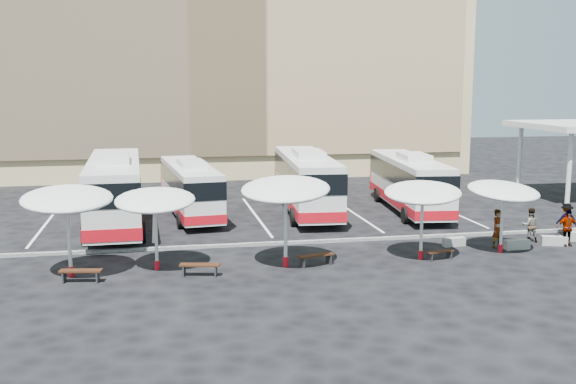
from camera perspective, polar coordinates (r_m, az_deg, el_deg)
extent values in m
plane|color=black|center=(32.72, -0.72, -4.69)|extent=(120.00, 120.00, 0.00)
cube|color=tan|center=(63.68, -6.01, 13.35)|extent=(42.00, 18.00, 25.00)
cube|color=tan|center=(54.61, -5.14, 13.53)|extent=(40.00, 0.30, 20.00)
cylinder|color=silver|center=(46.37, 22.71, 1.74)|extent=(0.30, 0.30, 4.80)
cylinder|color=silver|center=(51.44, 19.03, 2.62)|extent=(0.30, 0.30, 4.80)
cube|color=black|center=(33.18, -0.88, -4.36)|extent=(34.00, 0.25, 0.15)
cube|color=white|center=(40.54, -19.79, -2.51)|extent=(0.15, 12.00, 0.01)
cube|color=white|center=(40.04, -11.27, -2.28)|extent=(0.15, 12.00, 0.01)
cube|color=white|center=(40.43, -2.74, -2.00)|extent=(0.15, 12.00, 0.01)
cube|color=white|center=(41.69, 5.45, -1.69)|extent=(0.15, 12.00, 0.01)
cube|color=white|center=(43.75, 13.02, -1.37)|extent=(0.15, 12.00, 0.01)
cube|color=silver|center=(38.26, -14.46, 0.26)|extent=(3.12, 13.00, 3.23)
cube|color=black|center=(38.17, -14.50, 1.22)|extent=(3.18, 13.06, 1.18)
cube|color=#B80D18|center=(38.45, -14.39, -1.48)|extent=(3.18, 13.06, 0.59)
cube|color=#B80D18|center=(44.76, -14.21, 0.49)|extent=(2.76, 0.31, 1.51)
cube|color=silver|center=(36.96, -14.61, 2.81)|extent=(1.83, 3.28, 0.43)
cylinder|color=black|center=(42.29, -16.07, -1.12)|extent=(0.41, 1.09, 1.08)
cylinder|color=black|center=(42.21, -12.42, -0.99)|extent=(0.41, 1.09, 1.08)
cylinder|color=black|center=(34.38, -16.78, -3.48)|extent=(0.41, 1.09, 1.08)
cylinder|color=black|center=(34.29, -12.28, -3.33)|extent=(0.41, 1.09, 1.08)
cube|color=silver|center=(40.57, -8.30, 0.42)|extent=(3.30, 10.80, 2.66)
cube|color=black|center=(40.50, -8.32, 1.17)|extent=(3.36, 10.86, 0.97)
cube|color=#B80D18|center=(40.73, -8.27, -0.93)|extent=(3.36, 10.86, 0.49)
cube|color=#B80D18|center=(45.88, -9.28, 0.57)|extent=(2.27, 0.41, 1.24)
cube|color=silver|center=(39.50, -8.16, 2.39)|extent=(1.68, 2.79, 0.35)
cylinder|color=black|center=(43.67, -10.31, -0.71)|extent=(0.40, 0.91, 0.89)
cylinder|color=black|center=(43.97, -7.45, -0.58)|extent=(0.40, 0.91, 0.89)
cylinder|color=black|center=(37.19, -9.12, -2.41)|extent=(0.40, 0.91, 0.89)
cylinder|color=black|center=(37.54, -5.77, -2.23)|extent=(0.40, 0.91, 0.89)
cube|color=silver|center=(41.21, 1.54, 1.01)|extent=(3.40, 12.36, 3.05)
cube|color=black|center=(41.13, 1.54, 1.86)|extent=(3.47, 12.43, 1.12)
cube|color=#B80D18|center=(41.38, 1.53, -0.52)|extent=(3.47, 12.43, 0.56)
cube|color=#B80D18|center=(47.30, 0.45, 1.15)|extent=(2.61, 0.39, 1.42)
cube|color=silver|center=(40.00, 1.76, 3.26)|extent=(1.84, 3.16, 0.41)
cylinder|color=black|center=(44.77, -0.75, -0.24)|extent=(0.43, 1.04, 1.02)
cylinder|color=black|center=(45.11, 2.47, -0.17)|extent=(0.43, 1.04, 1.02)
cylinder|color=black|center=(37.31, 0.50, -2.15)|extent=(0.43, 1.04, 1.02)
cylinder|color=black|center=(37.72, 4.34, -2.05)|extent=(0.43, 1.04, 1.02)
cube|color=silver|center=(42.31, 10.21, 0.91)|extent=(3.52, 11.60, 2.86)
cube|color=black|center=(42.23, 10.23, 1.68)|extent=(3.58, 11.67, 1.05)
cube|color=#B80D18|center=(42.47, 10.17, -0.49)|extent=(3.58, 11.67, 0.52)
cube|color=#B80D18|center=(47.88, 8.38, 1.05)|extent=(2.44, 0.43, 1.33)
cube|color=silver|center=(41.20, 10.62, 2.94)|extent=(1.80, 2.99, 0.38)
cylinder|color=black|center=(45.42, 7.60, -0.22)|extent=(0.43, 0.98, 0.95)
cylinder|color=black|center=(46.01, 10.50, -0.18)|extent=(0.43, 0.98, 0.95)
cylinder|color=black|center=(38.61, 9.93, -1.95)|extent=(0.43, 0.98, 0.95)
cylinder|color=black|center=(39.29, 13.29, -1.87)|extent=(0.43, 0.98, 0.95)
cylinder|color=silver|center=(28.85, -18.03, -3.78)|extent=(0.17, 0.17, 3.20)
cylinder|color=#B80D18|center=(29.18, -17.90, -6.44)|extent=(0.26, 0.26, 0.43)
ellipsoid|color=silver|center=(28.54, -18.20, -0.54)|extent=(4.06, 4.10, 1.10)
cylinder|color=silver|center=(29.04, -11.10, -3.65)|extent=(0.15, 0.15, 2.97)
cylinder|color=#B80D18|center=(29.34, -11.03, -6.10)|extent=(0.24, 0.24, 0.40)
ellipsoid|color=silver|center=(28.74, -11.20, -0.67)|extent=(3.68, 3.72, 1.02)
cylinder|color=silver|center=(28.90, -0.21, -3.14)|extent=(0.20, 0.20, 3.36)
cylinder|color=#B80D18|center=(29.25, -0.20, -5.92)|extent=(0.32, 0.32, 0.45)
ellipsoid|color=silver|center=(28.58, -0.21, 0.26)|extent=(4.92, 4.95, 1.15)
cylinder|color=silver|center=(30.78, 11.24, -2.89)|extent=(0.18, 0.18, 3.01)
cylinder|color=#B80D18|center=(31.07, 11.17, -5.24)|extent=(0.29, 0.29, 0.40)
ellipsoid|color=silver|center=(30.50, 11.33, -0.03)|extent=(4.48, 4.50, 1.03)
cylinder|color=silver|center=(32.94, 17.64, -2.46)|extent=(0.16, 0.16, 2.88)
cylinder|color=#B80D18|center=(33.21, 17.54, -4.58)|extent=(0.25, 0.25, 0.38)
ellipsoid|color=silver|center=(32.69, 17.77, 0.10)|extent=(3.94, 3.97, 0.99)
cube|color=black|center=(28.20, -17.15, -6.39)|extent=(1.72, 0.70, 0.07)
cube|color=black|center=(28.45, -18.43, -6.85)|extent=(0.13, 0.43, 0.44)
cube|color=black|center=(28.10, -15.80, -6.92)|extent=(0.13, 0.43, 0.44)
cube|color=black|center=(28.06, -7.47, -6.13)|extent=(1.71, 0.80, 0.07)
cube|color=black|center=(28.24, -8.79, -6.60)|extent=(0.16, 0.42, 0.44)
cube|color=black|center=(28.03, -6.12, -6.66)|extent=(0.16, 0.42, 0.44)
cube|color=black|center=(29.35, 2.36, -5.37)|extent=(1.71, 0.87, 0.07)
cube|color=black|center=(29.11, 1.21, -6.00)|extent=(0.18, 0.42, 0.44)
cube|color=black|center=(29.74, 3.47, -5.69)|extent=(0.18, 0.42, 0.44)
cube|color=black|center=(31.12, 12.75, -4.93)|extent=(1.37, 0.66, 0.05)
cube|color=black|center=(30.86, 11.95, -5.41)|extent=(0.13, 0.34, 0.35)
cube|color=black|center=(31.49, 13.50, -5.17)|extent=(0.13, 0.34, 0.35)
cube|color=gray|center=(33.85, 13.87, -4.13)|extent=(1.16, 0.52, 0.42)
cube|color=gray|center=(34.07, 18.78, -4.23)|extent=(1.24, 0.45, 0.46)
cube|color=gray|center=(35.53, 21.60, -3.85)|extent=(1.28, 0.75, 0.45)
imported|color=black|center=(33.96, 17.33, -2.97)|extent=(0.80, 0.68, 1.88)
imported|color=black|center=(35.68, 19.83, -2.65)|extent=(0.96, 0.81, 1.72)
imported|color=black|center=(35.49, 22.57, -2.83)|extent=(1.08, 0.52, 1.78)
imported|color=black|center=(37.75, 22.51, -2.18)|extent=(1.21, 0.83, 1.72)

